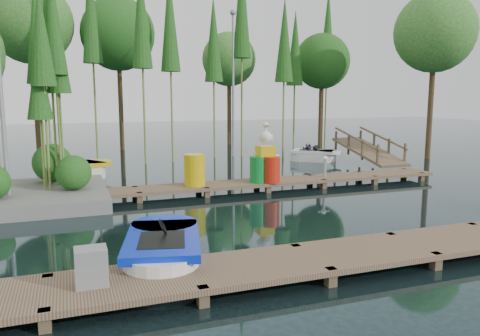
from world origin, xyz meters
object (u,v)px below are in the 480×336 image
object	(u,v)px
boat_blue	(163,252)
boat_yellow_far	(73,172)
utility_cabinet	(91,267)
yellow_barrel	(194,170)
drum_cluster	(267,164)

from	to	relation	value
boat_blue	boat_yellow_far	distance (m)	9.89
boat_yellow_far	utility_cabinet	bearing A→B (deg)	-102.47
utility_cabinet	yellow_barrel	size ratio (longest dim) A/B	0.58
boat_blue	utility_cabinet	size ratio (longest dim) A/B	5.41
boat_blue	drum_cluster	distance (m)	7.28
boat_blue	yellow_barrel	world-z (taller)	yellow_barrel
boat_blue	utility_cabinet	bearing A→B (deg)	-124.68
drum_cluster	yellow_barrel	bearing A→B (deg)	176.34
boat_blue	boat_yellow_far	size ratio (longest dim) A/B	0.97
boat_yellow_far	utility_cabinet	distance (m)	10.95
drum_cluster	boat_blue	bearing A→B (deg)	-128.30
drum_cluster	boat_yellow_far	bearing A→B (deg)	145.16
boat_yellow_far	drum_cluster	world-z (taller)	drum_cluster
yellow_barrel	drum_cluster	size ratio (longest dim) A/B	0.51
boat_yellow_far	utility_cabinet	size ratio (longest dim) A/B	5.58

